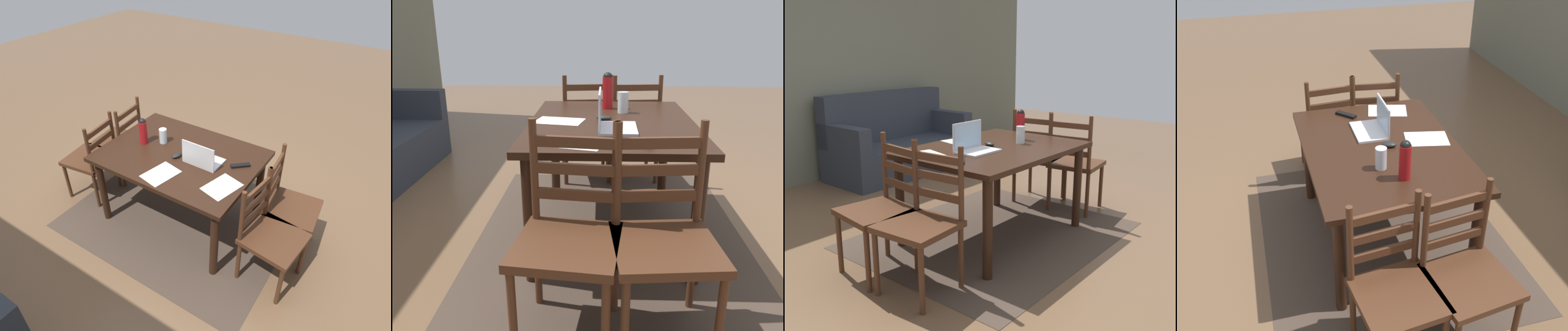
% 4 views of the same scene
% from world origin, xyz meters
% --- Properties ---
extents(ground_plane, '(14.00, 14.00, 0.00)m').
position_xyz_m(ground_plane, '(0.00, 0.00, 0.00)').
color(ground_plane, brown).
extents(area_rug, '(2.12, 1.74, 0.01)m').
position_xyz_m(area_rug, '(0.00, 0.00, 0.00)').
color(area_rug, '#47382D').
rests_on(area_rug, ground).
extents(dining_table, '(1.41, 1.04, 0.76)m').
position_xyz_m(dining_table, '(0.00, 0.00, 0.67)').
color(dining_table, black).
rests_on(dining_table, ground).
extents(chair_left_near, '(0.47, 0.47, 0.95)m').
position_xyz_m(chair_left_near, '(-0.99, -0.20, 0.46)').
color(chair_left_near, '#4C2B19').
rests_on(chair_left_near, ground).
extents(chair_right_near, '(0.49, 0.49, 0.95)m').
position_xyz_m(chair_right_near, '(0.99, -0.21, 0.46)').
color(chair_right_near, '#4C2B19').
rests_on(chair_right_near, ground).
extents(chair_left_far, '(0.49, 0.49, 0.95)m').
position_xyz_m(chair_left_far, '(-0.99, 0.20, 0.46)').
color(chair_left_far, '#4C2B19').
rests_on(chair_left_far, ground).
extents(chair_right_far, '(0.50, 0.50, 0.95)m').
position_xyz_m(chair_right_far, '(0.99, 0.20, 0.46)').
color(chair_right_far, '#4C2B19').
rests_on(chair_right_far, ground).
extents(laptop, '(0.32, 0.23, 0.23)m').
position_xyz_m(laptop, '(-0.23, 0.02, 0.82)').
color(laptop, silver).
rests_on(laptop, dining_table).
extents(water_bottle, '(0.07, 0.07, 0.26)m').
position_xyz_m(water_bottle, '(0.41, 0.02, 0.89)').
color(water_bottle, '#A81419').
rests_on(water_bottle, dining_table).
extents(drinking_glass, '(0.07, 0.07, 0.14)m').
position_xyz_m(drinking_glass, '(0.26, -0.08, 0.83)').
color(drinking_glass, silver).
rests_on(drinking_glass, dining_table).
extents(computer_mouse, '(0.08, 0.11, 0.03)m').
position_xyz_m(computer_mouse, '(0.01, 0.05, 0.78)').
color(computer_mouse, black).
rests_on(computer_mouse, dining_table).
extents(tv_remote, '(0.16, 0.15, 0.02)m').
position_xyz_m(tv_remote, '(-0.54, -0.13, 0.77)').
color(tv_remote, black).
rests_on(tv_remote, dining_table).
extents(paper_stack_left, '(0.28, 0.34, 0.00)m').
position_xyz_m(paper_stack_left, '(-0.54, 0.20, 0.76)').
color(paper_stack_left, white).
rests_on(paper_stack_left, dining_table).
extents(paper_stack_right, '(0.27, 0.33, 0.00)m').
position_xyz_m(paper_stack_right, '(-0.03, 0.33, 0.76)').
color(paper_stack_right, white).
rests_on(paper_stack_right, dining_table).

